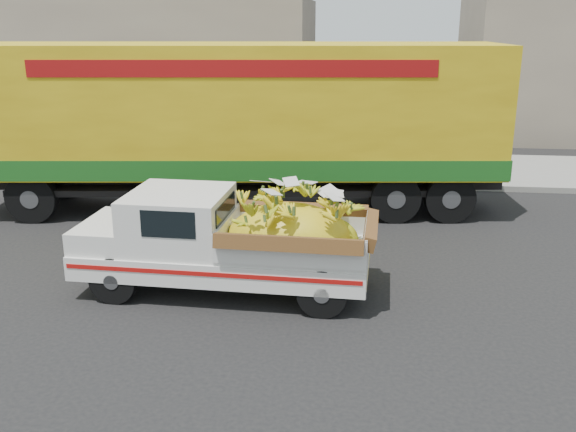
# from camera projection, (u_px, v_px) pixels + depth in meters

# --- Properties ---
(ground) EXTENTS (100.00, 100.00, 0.00)m
(ground) POSITION_uv_depth(u_px,v_px,m) (185.00, 273.00, 11.38)
(ground) COLOR black
(ground) RESTS_ON ground
(curb) EXTENTS (60.00, 0.25, 0.15)m
(curb) POSITION_uv_depth(u_px,v_px,m) (248.00, 181.00, 17.54)
(curb) COLOR gray
(curb) RESTS_ON ground
(sidewalk) EXTENTS (60.00, 4.00, 0.14)m
(sidewalk) POSITION_uv_depth(u_px,v_px,m) (260.00, 164.00, 19.54)
(sidewalk) COLOR gray
(sidewalk) RESTS_ON ground
(building_left) EXTENTS (18.00, 6.00, 5.00)m
(building_left) POSITION_uv_depth(u_px,v_px,m) (82.00, 67.00, 25.29)
(building_left) COLOR gray
(building_left) RESTS_ON ground
(pickup_truck) EXTENTS (4.79, 1.91, 1.65)m
(pickup_truck) POSITION_uv_depth(u_px,v_px,m) (246.00, 241.00, 10.37)
(pickup_truck) COLOR black
(pickup_truck) RESTS_ON ground
(semi_trailer) EXTENTS (12.04, 3.85, 3.80)m
(semi_trailer) POSITION_uv_depth(u_px,v_px,m) (239.00, 120.00, 14.58)
(semi_trailer) COLOR black
(semi_trailer) RESTS_ON ground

